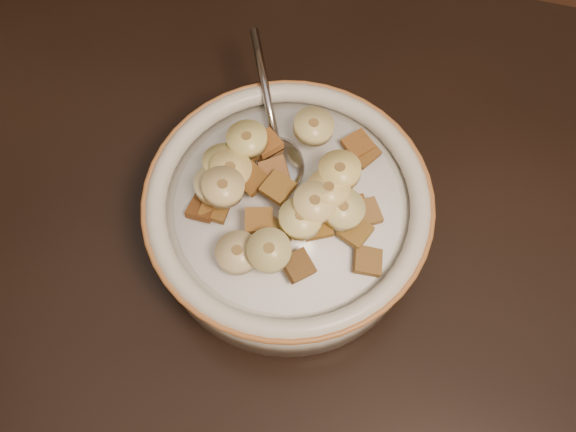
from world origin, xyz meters
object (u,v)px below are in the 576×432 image
(chair, at_px, (448,18))
(cereal_bowl, at_px, (288,219))
(table, at_px, (315,427))
(spoon, at_px, (280,164))

(chair, distance_m, cereal_bowl, 0.59)
(chair, height_order, cereal_bowl, chair)
(table, bearing_deg, cereal_bowl, 112.42)
(table, distance_m, chair, 0.69)
(table, bearing_deg, spoon, 112.95)
(cereal_bowl, bearing_deg, chair, 79.00)
(table, relative_size, cereal_bowl, 6.72)
(chair, height_order, spoon, chair)
(table, relative_size, spoon, 27.99)
(chair, xyz_separation_m, cereal_bowl, (-0.10, -0.51, 0.28))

